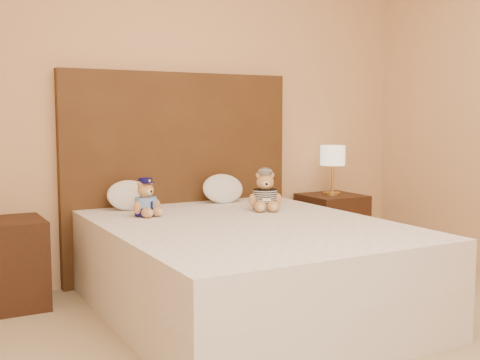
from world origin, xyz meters
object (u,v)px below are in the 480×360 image
teddy_prisoner (265,191)px  pillow_right (223,187)px  lamp (333,158)px  pillow_left (129,194)px  bed (246,268)px  teddy_police (146,197)px  nightstand_left (7,264)px  nightstand_right (332,228)px

teddy_prisoner → pillow_right: (-0.08, 0.47, -0.02)m
lamp → pillow_left: bearing=179.0°
bed → teddy_police: 0.79m
teddy_prisoner → pillow_right: bearing=122.2°
pillow_left → bed: bearing=-61.7°
nightstand_left → teddy_police: 0.94m
nightstand_left → pillow_right: (1.52, 0.03, 0.39)m
teddy_police → pillow_right: bearing=7.9°
teddy_police → nightstand_left: bearing=145.7°
bed → nightstand_right: bearing=32.6°
nightstand_left → pillow_right: bearing=1.1°
lamp → pillow_right: 1.00m
bed → nightstand_left: bearing=147.4°
bed → pillow_right: (0.27, 0.83, 0.39)m
bed → teddy_prisoner: teddy_prisoner is taller
nightstand_left → lamp: bearing=0.0°
nightstand_left → nightstand_right: bearing=0.0°
nightstand_right → pillow_left: 1.74m
teddy_police → pillow_left: bearing=75.8°
pillow_left → lamp: bearing=-1.0°
pillow_right → lamp: bearing=-1.8°
bed → teddy_police: bearing=130.0°
bed → pillow_left: size_ratio=6.48×
nightstand_left → nightstand_right: size_ratio=1.00×
teddy_prisoner → pillow_left: size_ratio=0.86×
nightstand_left → pillow_left: pillow_left is taller
nightstand_left → pillow_left: 0.89m
pillow_right → bed: bearing=-108.0°
teddy_police → pillow_right: 0.77m
teddy_prisoner → pillow_left: bearing=172.2°
nightstand_right → pillow_left: (-1.70, 0.03, 0.38)m
nightstand_right → teddy_prisoner: (-0.90, -0.44, 0.41)m
pillow_right → nightstand_right: bearing=-1.8°
bed → teddy_police: teddy_police is taller
bed → pillow_left: bearing=118.3°
nightstand_right → pillow_left: pillow_left is taller
lamp → teddy_police: lamp is taller
nightstand_left → pillow_right: 1.57m
lamp → pillow_right: size_ratio=1.24×
bed → pillow_left: (-0.45, 0.83, 0.38)m
teddy_police → nightstand_right: bearing=-6.2°
nightstand_left → pillow_left: size_ratio=1.78×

